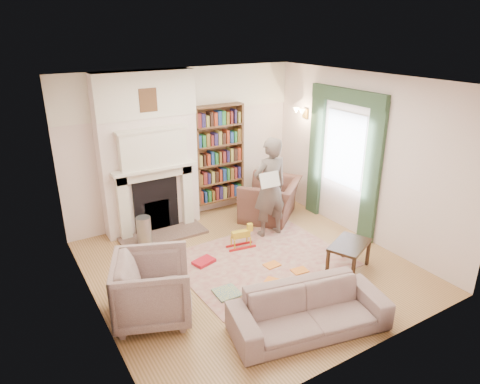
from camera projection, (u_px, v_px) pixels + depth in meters
floor at (248, 266)px, 6.61m from camera, size 4.50×4.50×0.00m
ceiling at (250, 81)px, 5.59m from camera, size 4.50×4.50×0.00m
wall_back at (184, 146)px, 7.89m from camera, size 4.50×0.00×4.50m
wall_front at (368, 246)px, 4.31m from camera, size 4.50×0.00×4.50m
wall_left at (87, 215)px, 5.02m from camera, size 0.00×4.50×4.50m
wall_right at (362, 158)px, 7.19m from camera, size 0.00×4.50×4.50m
fireplace at (149, 155)px, 7.38m from camera, size 1.70×0.58×2.80m
bookcase at (218, 154)px, 8.19m from camera, size 1.00×0.24×1.85m
window at (345, 149)px, 7.48m from camera, size 0.02×0.90×1.30m
curtain_left at (372, 174)px, 7.00m from camera, size 0.07×0.32×2.40m
curtain_right at (316, 154)px, 8.11m from camera, size 0.07×0.32×2.40m
pelmet at (348, 96)px, 7.12m from camera, size 0.09×1.70×0.24m
wall_sconce at (297, 114)px, 8.09m from camera, size 0.20×0.24×0.24m
rug at (261, 260)px, 6.77m from camera, size 2.63×2.05×0.01m
armchair_reading at (271, 199)px, 8.19m from camera, size 1.51×1.49×0.74m
armchair_left at (153, 288)px, 5.32m from camera, size 1.21×1.20×0.86m
sofa at (309, 310)px, 5.14m from camera, size 2.02×1.13×0.56m
man_reading at (270, 188)px, 7.31m from camera, size 0.65×0.44×1.77m
newspaper at (270, 180)px, 6.99m from camera, size 0.37×0.11×0.25m
coffee_table at (348, 257)px, 6.43m from camera, size 0.82×0.70×0.45m
paraffin_heater at (144, 232)px, 7.08m from camera, size 0.26×0.26×0.55m
rocking_horse at (241, 237)px, 7.08m from camera, size 0.50×0.26×0.42m
board_game at (227, 293)px, 5.91m from camera, size 0.34×0.34×0.03m
game_box_lid at (204, 262)px, 6.67m from camera, size 0.38×0.30×0.06m
comic_annuals at (281, 272)px, 6.41m from camera, size 0.83×0.61×0.02m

